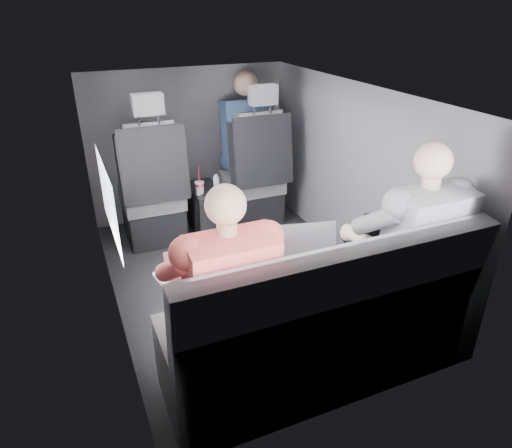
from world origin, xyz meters
name	(u,v)px	position (x,y,z in m)	size (l,w,h in m)	color
floor	(243,279)	(0.00, 0.00, 0.00)	(2.60, 2.60, 0.00)	black
ceiling	(240,92)	(0.00, 0.00, 1.35)	(2.60, 2.60, 0.00)	#B2B2AD
panel_left	(104,217)	(-0.90, 0.00, 0.68)	(0.02, 2.60, 1.35)	#56565B
panel_right	(354,176)	(0.90, 0.00, 0.68)	(0.02, 2.60, 1.35)	#56565B
panel_front	(189,144)	(0.00, 1.30, 0.68)	(1.80, 0.02, 1.35)	#56565B
panel_back	(351,298)	(0.00, -1.30, 0.68)	(1.80, 0.02, 1.35)	#56565B
side_window	(108,200)	(-0.88, -0.30, 0.90)	(0.02, 0.75, 0.42)	white
seatbelt	(262,143)	(0.45, 0.67, 0.80)	(0.05, 0.01, 0.65)	black
front_seat_left	(153,198)	(-0.45, 0.84, 0.40)	(0.52, 0.58, 1.26)	black
front_seat_right	(254,182)	(0.45, 0.84, 0.40)	(0.52, 0.58, 1.26)	black
center_console	(206,209)	(0.00, 0.88, 0.20)	(0.24, 0.48, 0.41)	black
rear_bench	(318,332)	(0.00, -1.06, 0.31)	(1.60, 0.57, 0.92)	#5C5B60
soda_cup	(200,188)	(-0.08, 0.76, 0.46)	(0.08, 0.08, 0.24)	white
water_bottle	(216,184)	(0.07, 0.76, 0.47)	(0.05, 0.05, 0.15)	#98B8CE
laptop_white	(199,273)	(-0.54, -0.78, 0.64)	(0.40, 0.39, 0.27)	white
laptop_silver	(295,250)	(0.01, -0.75, 0.63)	(0.39, 0.38, 0.24)	#B2B2B7
laptop_black	(382,239)	(0.53, -0.84, 0.64)	(0.41, 0.41, 0.26)	black
passenger_rear_left	(221,294)	(-0.49, -0.97, 0.62)	(0.49, 0.61, 1.20)	#333438
passenger_rear_right	(404,247)	(0.57, -0.97, 0.64)	(0.52, 0.64, 1.25)	navy
passenger_front_right	(246,135)	(0.48, 1.10, 0.76)	(0.43, 0.43, 0.89)	navy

